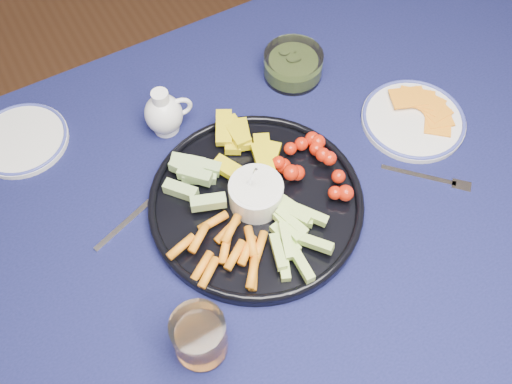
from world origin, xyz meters
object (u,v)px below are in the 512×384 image
dining_table (269,256)px  creamer_pitcher (164,114)px  cheese_plate (414,119)px  crudite_platter (254,200)px  side_plate_extra (22,139)px  juice_tumbler (200,338)px  pickle_bowl (293,66)px

dining_table → creamer_pitcher: creamer_pitcher is taller
dining_table → cheese_plate: cheese_plate is taller
crudite_platter → cheese_plate: crudite_platter is taller
side_plate_extra → juice_tumbler: bearing=-77.1°
cheese_plate → side_plate_extra: 0.74m
cheese_plate → side_plate_extra: size_ratio=1.15×
crudite_platter → side_plate_extra: bearing=132.3°
side_plate_extra → dining_table: bearing=-52.7°
crudite_platter → creamer_pitcher: size_ratio=3.76×
juice_tumbler → creamer_pitcher: bearing=72.1°
pickle_bowl → juice_tumbler: bearing=-135.3°
crudite_platter → side_plate_extra: 0.46m
creamer_pitcher → cheese_plate: 0.47m
crudite_platter → juice_tumbler: (-0.19, -0.18, 0.02)m
pickle_bowl → juice_tumbler: 0.58m
juice_tumbler → pickle_bowl: bearing=44.7°
cheese_plate → creamer_pitcher: bearing=152.1°
dining_table → side_plate_extra: bearing=127.3°
cheese_plate → juice_tumbler: (-0.55, -0.19, 0.03)m
cheese_plate → juice_tumbler: 0.58m
crudite_platter → side_plate_extra: crudite_platter is taller
crudite_platter → pickle_bowl: (0.22, 0.23, 0.00)m
dining_table → creamer_pitcher: size_ratio=16.77×
creamer_pitcher → juice_tumbler: creamer_pitcher is taller
dining_table → crudite_platter: crudite_platter is taller
crudite_platter → juice_tumbler: crudite_platter is taller
crudite_platter → pickle_bowl: bearing=46.5°
dining_table → juice_tumbler: (-0.19, -0.12, 0.13)m
dining_table → juice_tumbler: size_ratio=17.45×
dining_table → crudite_platter: 0.12m
dining_table → pickle_bowl: pickle_bowl is taller
juice_tumbler → side_plate_extra: (-0.12, 0.52, -0.03)m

